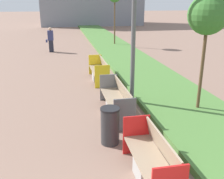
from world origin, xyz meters
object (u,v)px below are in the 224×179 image
(bench_grey_frame, at_px, (117,102))
(litter_bin, at_px, (110,126))
(bench_yellow_frame, at_px, (99,72))
(bench_red_frame, at_px, (151,162))
(pedestrian_walking, at_px, (51,40))
(sapling_tree_near, at_px, (208,16))

(bench_grey_frame, relative_size, litter_bin, 2.60)
(bench_grey_frame, height_order, litter_bin, litter_bin)
(bench_yellow_frame, relative_size, litter_bin, 2.34)
(bench_red_frame, distance_m, bench_yellow_frame, 6.98)
(bench_yellow_frame, bearing_deg, bench_red_frame, -90.03)
(bench_red_frame, xyz_separation_m, bench_grey_frame, (0.01, 3.28, 0.01))
(litter_bin, bearing_deg, bench_yellow_frame, 84.29)
(bench_grey_frame, xyz_separation_m, pedestrian_walking, (-2.27, 11.07, 0.47))
(bench_red_frame, bearing_deg, bench_grey_frame, 89.89)
(bench_red_frame, distance_m, litter_bin, 1.61)
(bench_red_frame, height_order, litter_bin, litter_bin)
(litter_bin, bearing_deg, pedestrian_walking, 97.65)
(bench_grey_frame, distance_m, pedestrian_walking, 11.31)
(pedestrian_walking, bearing_deg, bench_red_frame, -81.02)
(sapling_tree_near, xyz_separation_m, pedestrian_walking, (-4.80, 11.52, -2.14))
(bench_red_frame, distance_m, pedestrian_walking, 14.54)
(sapling_tree_near, height_order, pedestrian_walking, sapling_tree_near)
(bench_yellow_frame, bearing_deg, sapling_tree_near, -58.62)
(bench_grey_frame, distance_m, litter_bin, 1.85)
(sapling_tree_near, bearing_deg, bench_yellow_frame, 121.38)
(sapling_tree_near, bearing_deg, pedestrian_walking, 112.62)
(bench_yellow_frame, height_order, litter_bin, litter_bin)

